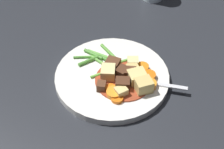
# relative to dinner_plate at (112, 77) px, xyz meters

# --- Properties ---
(ground_plane) EXTENTS (3.00, 3.00, 0.00)m
(ground_plane) POSITION_rel_dinner_plate_xyz_m (0.00, 0.00, -0.01)
(ground_plane) COLOR #26282D
(dinner_plate) EXTENTS (0.27, 0.27, 0.02)m
(dinner_plate) POSITION_rel_dinner_plate_xyz_m (0.00, 0.00, 0.00)
(dinner_plate) COLOR white
(dinner_plate) RESTS_ON ground_plane
(stew_sauce) EXTENTS (0.13, 0.13, 0.00)m
(stew_sauce) POSITION_rel_dinner_plate_xyz_m (0.03, 0.01, 0.01)
(stew_sauce) COLOR #93381E
(stew_sauce) RESTS_ON dinner_plate
(carrot_slice_0) EXTENTS (0.04, 0.04, 0.01)m
(carrot_slice_0) POSITION_rel_dinner_plate_xyz_m (0.07, -0.05, 0.01)
(carrot_slice_0) COLOR orange
(carrot_slice_0) RESTS_ON dinner_plate
(carrot_slice_1) EXTENTS (0.04, 0.04, 0.01)m
(carrot_slice_1) POSITION_rel_dinner_plate_xyz_m (0.07, 0.06, 0.02)
(carrot_slice_1) COLOR orange
(carrot_slice_1) RESTS_ON dinner_plate
(carrot_slice_2) EXTENTS (0.03, 0.03, 0.01)m
(carrot_slice_2) POSITION_rel_dinner_plate_xyz_m (0.03, -0.04, 0.01)
(carrot_slice_2) COLOR orange
(carrot_slice_2) RESTS_ON dinner_plate
(carrot_slice_3) EXTENTS (0.05, 0.05, 0.01)m
(carrot_slice_3) POSITION_rel_dinner_plate_xyz_m (0.05, -0.04, 0.02)
(carrot_slice_3) COLOR orange
(carrot_slice_3) RESTS_ON dinner_plate
(carrot_slice_4) EXTENTS (0.05, 0.05, 0.01)m
(carrot_slice_4) POSITION_rel_dinner_plate_xyz_m (0.09, 0.04, 0.02)
(carrot_slice_4) COLOR orange
(carrot_slice_4) RESTS_ON dinner_plate
(carrot_slice_5) EXTENTS (0.04, 0.04, 0.01)m
(carrot_slice_5) POSITION_rel_dinner_plate_xyz_m (0.04, 0.06, 0.02)
(carrot_slice_5) COLOR orange
(carrot_slice_5) RESTS_ON dinner_plate
(potato_chunk_0) EXTENTS (0.04, 0.04, 0.02)m
(potato_chunk_0) POSITION_rel_dinner_plate_xyz_m (0.01, 0.06, 0.02)
(potato_chunk_0) COLOR #EAD68C
(potato_chunk_0) RESTS_ON dinner_plate
(potato_chunk_1) EXTENTS (0.04, 0.05, 0.03)m
(potato_chunk_1) POSITION_rel_dinner_plate_xyz_m (0.09, 0.02, 0.02)
(potato_chunk_1) COLOR #DBBC6B
(potato_chunk_1) RESTS_ON dinner_plate
(potato_chunk_2) EXTENTS (0.05, 0.05, 0.03)m
(potato_chunk_2) POSITION_rel_dinner_plate_xyz_m (0.00, -0.01, 0.02)
(potato_chunk_2) COLOR #EAD68C
(potato_chunk_2) RESTS_ON dinner_plate
(potato_chunk_3) EXTENTS (0.05, 0.05, 0.03)m
(potato_chunk_3) POSITION_rel_dinner_plate_xyz_m (0.06, 0.03, 0.02)
(potato_chunk_3) COLOR #E5CC7A
(potato_chunk_3) RESTS_ON dinner_plate
(potato_chunk_4) EXTENTS (0.03, 0.04, 0.02)m
(potato_chunk_4) POSITION_rel_dinner_plate_xyz_m (0.03, 0.04, 0.02)
(potato_chunk_4) COLOR #DBBC6B
(potato_chunk_4) RESTS_ON dinner_plate
(potato_chunk_5) EXTENTS (0.03, 0.03, 0.02)m
(potato_chunk_5) POSITION_rel_dinner_plate_xyz_m (0.06, -0.03, 0.02)
(potato_chunk_5) COLOR #E5CC7A
(potato_chunk_5) RESTS_ON dinner_plate
(meat_chunk_0) EXTENTS (0.04, 0.04, 0.03)m
(meat_chunk_0) POSITION_rel_dinner_plate_xyz_m (-0.01, 0.01, 0.02)
(meat_chunk_0) COLOR #56331E
(meat_chunk_0) RESTS_ON dinner_plate
(meat_chunk_1) EXTENTS (0.04, 0.04, 0.02)m
(meat_chunk_1) POSITION_rel_dinner_plate_xyz_m (0.05, -0.01, 0.02)
(meat_chunk_1) COLOR #4C2B19
(meat_chunk_1) RESTS_ON dinner_plate
(meat_chunk_2) EXTENTS (0.03, 0.03, 0.02)m
(meat_chunk_2) POSITION_rel_dinner_plate_xyz_m (0.02, -0.05, 0.02)
(meat_chunk_2) COLOR #56331E
(meat_chunk_2) RESTS_ON dinner_plate
(meat_chunk_3) EXTENTS (0.04, 0.04, 0.02)m
(meat_chunk_3) POSITION_rel_dinner_plate_xyz_m (0.03, 0.03, 0.02)
(meat_chunk_3) COLOR #56331E
(meat_chunk_3) RESTS_ON dinner_plate
(meat_chunk_4) EXTENTS (0.03, 0.03, 0.02)m
(meat_chunk_4) POSITION_rel_dinner_plate_xyz_m (0.02, 0.01, 0.02)
(meat_chunk_4) COLOR #4C2B19
(meat_chunk_4) RESTS_ON dinner_plate
(green_bean_0) EXTENTS (0.05, 0.05, 0.01)m
(green_bean_0) POSITION_rel_dinner_plate_xyz_m (-0.09, -0.01, 0.01)
(green_bean_0) COLOR #4C8E33
(green_bean_0) RESTS_ON dinner_plate
(green_bean_1) EXTENTS (0.02, 0.06, 0.01)m
(green_bean_1) POSITION_rel_dinner_plate_xyz_m (-0.07, -0.01, 0.01)
(green_bean_1) COLOR #4C8E33
(green_bean_1) RESTS_ON dinner_plate
(green_bean_2) EXTENTS (0.08, 0.02, 0.01)m
(green_bean_2) POSITION_rel_dinner_plate_xyz_m (-0.06, 0.05, 0.01)
(green_bean_2) COLOR #599E38
(green_bean_2) RESTS_ON dinner_plate
(green_bean_3) EXTENTS (0.08, 0.01, 0.01)m
(green_bean_3) POSITION_rel_dinner_plate_xyz_m (-0.04, 0.01, 0.01)
(green_bean_3) COLOR #66AD42
(green_bean_3) RESTS_ON dinner_plate
(green_bean_4) EXTENTS (0.03, 0.07, 0.01)m
(green_bean_4) POSITION_rel_dinner_plate_xyz_m (-0.01, -0.01, 0.01)
(green_bean_4) COLOR #66AD42
(green_bean_4) RESTS_ON dinner_plate
(green_bean_5) EXTENTS (0.06, 0.02, 0.01)m
(green_bean_5) POSITION_rel_dinner_plate_xyz_m (-0.08, 0.01, 0.01)
(green_bean_5) COLOR #4C8E33
(green_bean_5) RESTS_ON dinner_plate
(green_bean_6) EXTENTS (0.08, 0.02, 0.01)m
(green_bean_6) POSITION_rel_dinner_plate_xyz_m (-0.02, 0.03, 0.01)
(green_bean_6) COLOR #4C8E33
(green_bean_6) RESTS_ON dinner_plate
(green_bean_7) EXTENTS (0.07, 0.03, 0.01)m
(green_bean_7) POSITION_rel_dinner_plate_xyz_m (-0.07, 0.02, 0.01)
(green_bean_7) COLOR #66AD42
(green_bean_7) RESTS_ON dinner_plate
(green_bean_8) EXTENTS (0.03, 0.08, 0.01)m
(green_bean_8) POSITION_rel_dinner_plate_xyz_m (-0.02, 0.04, 0.01)
(green_bean_8) COLOR #66AD42
(green_bean_8) RESTS_ON dinner_plate
(green_bean_9) EXTENTS (0.06, 0.03, 0.01)m
(green_bean_9) POSITION_rel_dinner_plate_xyz_m (-0.02, 0.00, 0.01)
(green_bean_9) COLOR #4C8E33
(green_bean_9) RESTS_ON dinner_plate
(fork) EXTENTS (0.15, 0.11, 0.00)m
(fork) POSITION_rel_dinner_plate_xyz_m (0.08, 0.04, 0.01)
(fork) COLOR silver
(fork) RESTS_ON dinner_plate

